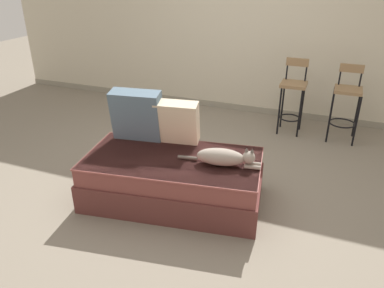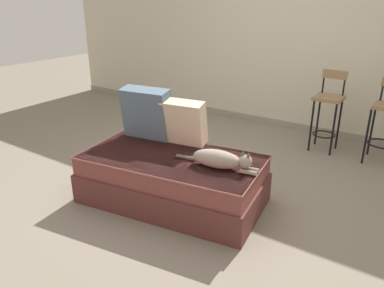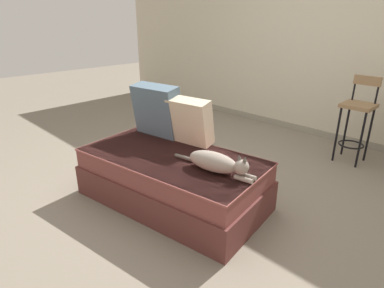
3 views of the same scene
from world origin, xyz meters
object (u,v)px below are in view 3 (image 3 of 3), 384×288
couch (172,178)px  bar_stool_near_window (357,115)px  cat (217,162)px  throw_pillow_corner (157,110)px  throw_pillow_middle (190,121)px

couch → bar_stool_near_window: (0.79, 2.05, 0.32)m
bar_stool_near_window → couch: bearing=-111.0°
cat → couch: bearing=-175.0°
couch → bar_stool_near_window: size_ratio=1.79×
throw_pillow_corner → bar_stool_near_window: bearing=54.7°
throw_pillow_corner → cat: bearing=-12.4°
couch → cat: 0.56m
throw_pillow_corner → bar_stool_near_window: size_ratio=0.54×
throw_pillow_corner → couch: bearing=-27.4°
bar_stool_near_window → cat: bearing=-98.9°
couch → cat: bearing=5.0°
throw_pillow_corner → cat: size_ratio=0.70×
throw_pillow_corner → cat: throw_pillow_corner is taller
cat → bar_stool_near_window: size_ratio=0.78×
throw_pillow_middle → bar_stool_near_window: size_ratio=0.46×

